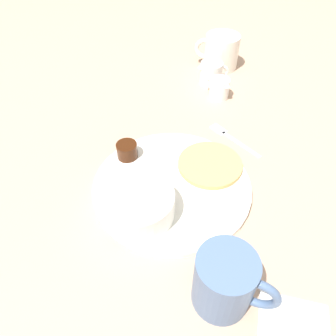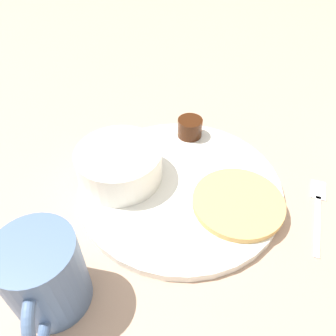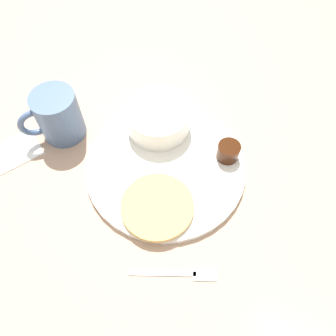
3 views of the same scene
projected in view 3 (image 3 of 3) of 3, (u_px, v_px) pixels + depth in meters
ground_plane at (166, 168)px, 0.59m from camera, size 4.00×4.00×0.00m
plate at (166, 166)px, 0.58m from camera, size 0.28×0.28×0.01m
pancake_stack at (157, 206)px, 0.53m from camera, size 0.12×0.12×0.01m
bowl at (158, 118)px, 0.60m from camera, size 0.12×0.12×0.05m
syrup_cup at (228, 151)px, 0.57m from camera, size 0.04×0.04×0.03m
butter_ramekin at (166, 112)px, 0.62m from camera, size 0.05×0.05×0.04m
coffee_mug at (57, 116)px, 0.59m from camera, size 0.11×0.08×0.10m
fork at (184, 274)px, 0.49m from camera, size 0.12×0.08×0.00m
napkin at (14, 152)px, 0.60m from camera, size 0.09×0.07×0.00m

